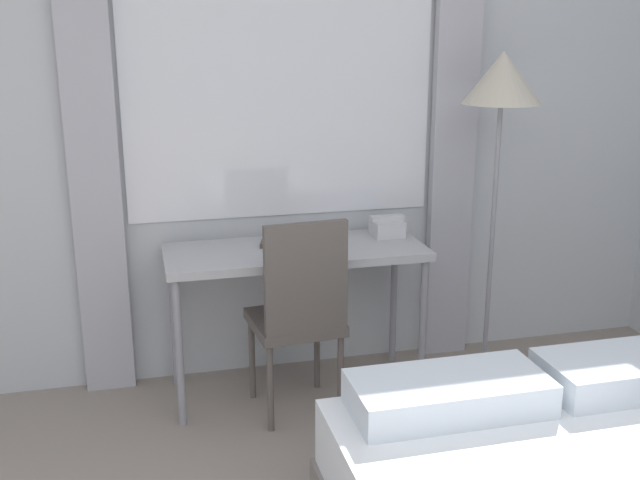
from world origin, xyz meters
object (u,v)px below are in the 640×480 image
object	(u,v)px
book	(288,242)
desk	(296,261)
standing_lamp	(501,103)
telephone	(387,227)
desk_chair	(299,309)

from	to	relation	value
book	desk	bearing A→B (deg)	-74.57
standing_lamp	telephone	world-z (taller)	standing_lamp
desk	telephone	size ratio (longest dim) A/B	7.25
standing_lamp	desk	bearing A→B (deg)	172.01
desk_chair	standing_lamp	size ratio (longest dim) A/B	0.58
desk	book	world-z (taller)	book
telephone	book	distance (m)	0.53
desk	book	distance (m)	0.11
telephone	desk	bearing A→B (deg)	-168.12
desk	desk_chair	world-z (taller)	desk_chair
standing_lamp	desk_chair	bearing A→B (deg)	-173.11
desk	standing_lamp	bearing A→B (deg)	-7.99
standing_lamp	telephone	distance (m)	0.83
desk	book	bearing A→B (deg)	105.43
telephone	standing_lamp	bearing A→B (deg)	-27.37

